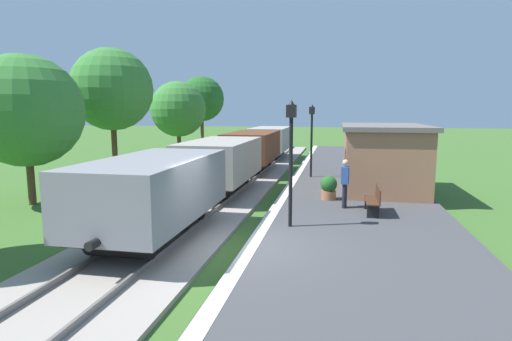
# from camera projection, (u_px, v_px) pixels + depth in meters

# --- Properties ---
(ground_plane) EXTENTS (160.00, 160.00, 0.00)m
(ground_plane) POSITION_uv_depth(u_px,v_px,m) (236.00, 254.00, 10.68)
(ground_plane) COLOR #3D6628
(platform_slab) EXTENTS (6.00, 60.00, 0.25)m
(platform_slab) POSITION_uv_depth(u_px,v_px,m) (365.00, 258.00, 10.05)
(platform_slab) COLOR #424244
(platform_slab) RESTS_ON ground
(platform_edge_stripe) EXTENTS (0.36, 60.00, 0.01)m
(platform_edge_stripe) POSITION_uv_depth(u_px,v_px,m) (252.00, 245.00, 10.57)
(platform_edge_stripe) COLOR silver
(platform_edge_stripe) RESTS_ON platform_slab
(track_ballast) EXTENTS (3.80, 60.00, 0.12)m
(track_ballast) POSITION_uv_depth(u_px,v_px,m) (150.00, 246.00, 11.13)
(track_ballast) COLOR #9E9389
(track_ballast) RESTS_ON ground
(rail_near) EXTENTS (0.07, 60.00, 0.14)m
(rail_near) POSITION_uv_depth(u_px,v_px,m) (175.00, 243.00, 10.97)
(rail_near) COLOR slate
(rail_near) RESTS_ON track_ballast
(rail_far) EXTENTS (0.07, 60.00, 0.14)m
(rail_far) POSITION_uv_depth(u_px,v_px,m) (125.00, 239.00, 11.25)
(rail_far) COLOR slate
(rail_far) RESTS_ON track_ballast
(freight_train) EXTENTS (2.50, 26.00, 2.12)m
(freight_train) POSITION_uv_depth(u_px,v_px,m) (239.00, 155.00, 20.91)
(freight_train) COLOR gray
(freight_train) RESTS_ON rail_near
(station_hut) EXTENTS (3.50, 5.80, 2.78)m
(station_hut) POSITION_uv_depth(u_px,v_px,m) (383.00, 157.00, 18.00)
(station_hut) COLOR #9E6B4C
(station_hut) RESTS_ON platform_slab
(bench_near_hut) EXTENTS (0.42, 1.50, 0.91)m
(bench_near_hut) POSITION_uv_depth(u_px,v_px,m) (374.00, 200.00, 13.74)
(bench_near_hut) COLOR #422819
(bench_near_hut) RESTS_ON platform_slab
(person_waiting) EXTENTS (0.28, 0.41, 1.71)m
(person_waiting) POSITION_uv_depth(u_px,v_px,m) (345.00, 182.00, 14.52)
(person_waiting) COLOR black
(person_waiting) RESTS_ON platform_slab
(potted_planter) EXTENTS (0.64, 0.64, 0.92)m
(potted_planter) POSITION_uv_depth(u_px,v_px,m) (329.00, 187.00, 15.95)
(potted_planter) COLOR #9E6642
(potted_planter) RESTS_ON platform_slab
(lamp_post_near) EXTENTS (0.28, 0.28, 3.70)m
(lamp_post_near) POSITION_uv_depth(u_px,v_px,m) (291.00, 140.00, 11.93)
(lamp_post_near) COLOR black
(lamp_post_near) RESTS_ON platform_slab
(lamp_post_far) EXTENTS (0.28, 0.28, 3.70)m
(lamp_post_far) POSITION_uv_depth(u_px,v_px,m) (312.00, 127.00, 21.02)
(lamp_post_far) COLOR black
(lamp_post_far) RESTS_ON platform_slab
(tree_trackside_mid) EXTENTS (4.25, 4.25, 5.76)m
(tree_trackside_mid) POSITION_uv_depth(u_px,v_px,m) (26.00, 111.00, 15.71)
(tree_trackside_mid) COLOR #4C3823
(tree_trackside_mid) RESTS_ON ground
(tree_trackside_far) EXTENTS (4.09, 4.09, 6.72)m
(tree_trackside_far) POSITION_uv_depth(u_px,v_px,m) (112.00, 90.00, 20.76)
(tree_trackside_far) COLOR #4C3823
(tree_trackside_far) RESTS_ON ground
(tree_field_left) EXTENTS (3.83, 3.83, 5.63)m
(tree_field_left) POSITION_uv_depth(u_px,v_px,m) (178.00, 109.00, 28.73)
(tree_field_left) COLOR #4C3823
(tree_field_left) RESTS_ON ground
(tree_field_distant) EXTENTS (3.73, 3.73, 6.44)m
(tree_field_distant) POSITION_uv_depth(u_px,v_px,m) (202.00, 99.00, 34.66)
(tree_field_distant) COLOR #4C3823
(tree_field_distant) RESTS_ON ground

